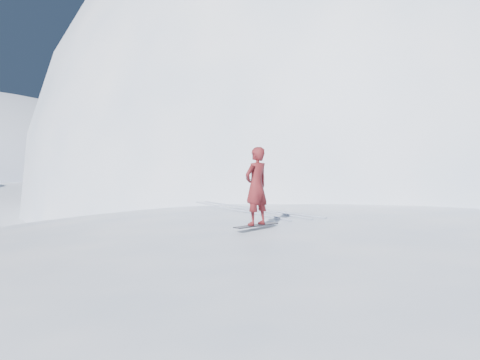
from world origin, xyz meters
The scene contains 8 objects.
ground centered at (0.00, 0.00, 0.00)m, with size 400.00×400.00×0.00m, color white.
near_ridge centered at (1.00, 3.00, 0.00)m, with size 36.00×28.00×4.80m, color white.
summit_peak centered at (22.00, 26.00, 0.00)m, with size 60.00×56.00×56.00m, color white.
peak_shoulder centered at (10.00, 20.00, 0.00)m, with size 28.00×24.00×18.00m, color white.
wind_bumps centered at (-0.56, 2.12, 0.00)m, with size 16.00×14.40×1.00m.
snowboard centered at (-3.16, 1.18, 2.41)m, with size 1.37×0.26×0.02m, color black.
snowboarder centered at (-3.16, 1.18, 3.40)m, with size 0.71×0.47×1.95m, color maroon.
board_tracks centered at (-1.72, 4.74, 2.42)m, with size 1.82×5.98×0.04m.
Camera 1 is at (-8.95, -10.78, 4.24)m, focal length 40.00 mm.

